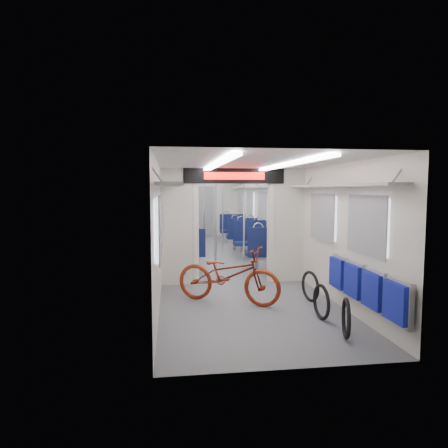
% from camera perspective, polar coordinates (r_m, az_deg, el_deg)
% --- Properties ---
extents(carriage, '(12.00, 12.02, 2.31)m').
position_cam_1_polar(carriage, '(9.74, -0.24, 2.72)').
color(carriage, '#515456').
rests_on(carriage, ground).
extents(bicycle, '(1.88, 1.43, 0.95)m').
position_cam_1_polar(bicycle, '(6.67, 0.58, -7.27)').
color(bicycle, maroon).
rests_on(bicycle, ground).
extents(flip_bench, '(0.12, 2.13, 0.55)m').
position_cam_1_polar(flip_bench, '(5.84, 19.33, -8.26)').
color(flip_bench, gray).
rests_on(flip_bench, carriage).
extents(bike_hoop_a, '(0.20, 0.52, 0.53)m').
position_cam_1_polar(bike_hoop_a, '(5.41, 17.04, -13.02)').
color(bike_hoop_a, black).
rests_on(bike_hoop_a, ground).
extents(bike_hoop_b, '(0.08, 0.53, 0.52)m').
position_cam_1_polar(bike_hoop_b, '(6.06, 13.73, -10.98)').
color(bike_hoop_b, black).
rests_on(bike_hoop_b, ground).
extents(bike_hoop_c, '(0.15, 0.52, 0.52)m').
position_cam_1_polar(bike_hoop_c, '(6.94, 12.22, -8.90)').
color(bike_hoop_c, black).
rests_on(bike_hoop_c, ground).
extents(seat_bay_near_left, '(0.91, 2.09, 1.10)m').
position_cam_1_polar(seat_bay_near_left, '(10.07, -5.76, -2.69)').
color(seat_bay_near_left, '#0D153C').
rests_on(seat_bay_near_left, ground).
extents(seat_bay_near_right, '(0.94, 2.22, 1.14)m').
position_cam_1_polar(seat_bay_near_right, '(10.15, 4.88, -2.53)').
color(seat_bay_near_right, '#0D153C').
rests_on(seat_bay_near_right, ground).
extents(seat_bay_far_left, '(0.94, 2.22, 1.14)m').
position_cam_1_polar(seat_bay_far_left, '(13.73, -6.28, -0.57)').
color(seat_bay_far_left, '#0D153C').
rests_on(seat_bay_far_left, ground).
extents(seat_bay_far_right, '(0.92, 2.12, 1.11)m').
position_cam_1_polar(seat_bay_far_right, '(13.28, 1.88, -0.79)').
color(seat_bay_far_right, '#0D153C').
rests_on(seat_bay_far_right, ground).
extents(stanchion_near_left, '(0.04, 0.04, 2.30)m').
position_cam_1_polar(stanchion_near_left, '(8.83, -1.19, 0.19)').
color(stanchion_near_left, silver).
rests_on(stanchion_near_left, ground).
extents(stanchion_near_right, '(0.04, 0.04, 2.30)m').
position_cam_1_polar(stanchion_near_right, '(8.46, 2.86, -0.02)').
color(stanchion_near_right, silver).
rests_on(stanchion_near_right, ground).
extents(stanchion_far_left, '(0.04, 0.04, 2.30)m').
position_cam_1_polar(stanchion_far_left, '(11.94, -2.87, 1.45)').
color(stanchion_far_left, silver).
rests_on(stanchion_far_left, ground).
extents(stanchion_far_right, '(0.04, 0.04, 2.30)m').
position_cam_1_polar(stanchion_far_right, '(11.75, -0.20, 1.40)').
color(stanchion_far_right, silver).
rests_on(stanchion_far_right, ground).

